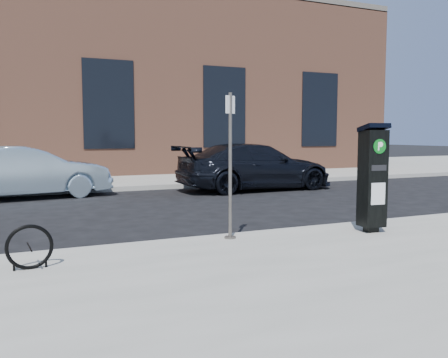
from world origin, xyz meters
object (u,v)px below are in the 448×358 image
parking_kiosk (373,177)px  car_silver (27,172)px  bike_rack (30,247)px  sign_pole (230,167)px  car_dark (255,167)px

parking_kiosk → car_silver: 9.74m
parking_kiosk → bike_rack: parking_kiosk is taller
sign_pole → bike_rack: size_ratio=4.08×
car_silver → car_dark: size_ratio=0.86×
parking_kiosk → bike_rack: size_ratio=3.27×
parking_kiosk → car_silver: parking_kiosk is taller
parking_kiosk → sign_pole: (-2.42, 0.51, 0.20)m
bike_rack → sign_pole: bearing=7.1°
car_silver → car_dark: car_dark is taller
parking_kiosk → bike_rack: (-5.42, -0.08, -0.67)m
sign_pole → car_silver: size_ratio=0.51×
bike_rack → car_dark: size_ratio=0.11×
sign_pole → bike_rack: 3.17m
bike_rack → car_silver: bearing=84.6°
sign_pole → parking_kiosk: bearing=-36.4°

